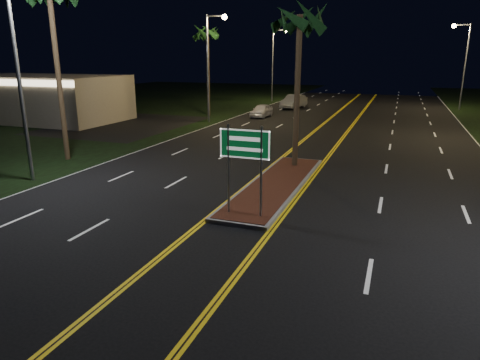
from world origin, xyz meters
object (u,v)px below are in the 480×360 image
at_px(streetlight_left_mid, 212,56).
at_px(streetlight_left_near, 22,55).
at_px(palm_left_far, 207,33).
at_px(streetlight_right_far, 463,56).
at_px(car_near, 262,109).
at_px(palm_median, 300,19).
at_px(highway_sign, 245,153).
at_px(commercial_building, 40,98).
at_px(median_island, 276,184).
at_px(car_far, 294,100).
at_px(streetlight_left_far, 276,57).

bearing_deg(streetlight_left_mid, streetlight_left_near, -90.00).
bearing_deg(palm_left_far, streetlight_right_far, 30.88).
bearing_deg(car_near, palm_median, -65.79).
bearing_deg(highway_sign, streetlight_right_far, 74.85).
bearing_deg(commercial_building, median_island, -26.55).
bearing_deg(car_far, median_island, -68.47).
bearing_deg(median_island, streetlight_left_mid, 121.98).
xyz_separation_m(palm_median, car_far, (-6.48, 26.87, -6.40)).
relative_size(streetlight_right_far, car_near, 2.10).
height_order(highway_sign, car_near, highway_sign).
distance_m(commercial_building, streetlight_left_near, 22.49).
distance_m(median_island, palm_median, 8.00).
height_order(highway_sign, streetlight_left_far, streetlight_left_far).
bearing_deg(palm_left_far, streetlight_left_far, 82.22).
height_order(streetlight_left_far, car_far, streetlight_left_far).
height_order(streetlight_left_near, car_near, streetlight_left_near).
height_order(palm_median, car_near, palm_median).
relative_size(streetlight_left_far, car_far, 1.72).
xyz_separation_m(median_island, streetlight_right_far, (10.61, 35.00, 5.57)).
relative_size(highway_sign, streetlight_left_near, 0.36).
bearing_deg(streetlight_left_far, streetlight_right_far, -5.38).
distance_m(streetlight_left_far, car_far, 9.16).
xyz_separation_m(commercial_building, palm_left_far, (13.20, 8.01, 5.74)).
bearing_deg(palm_median, streetlight_left_far, 107.58).
bearing_deg(commercial_building, palm_median, -20.05).
bearing_deg(streetlight_left_mid, car_far, 72.81).
bearing_deg(palm_left_far, highway_sign, -63.08).
height_order(commercial_building, palm_median, palm_median).
bearing_deg(streetlight_left_near, car_near, 83.24).
xyz_separation_m(streetlight_left_far, streetlight_right_far, (21.23, -2.00, 0.00)).
bearing_deg(highway_sign, palm_left_far, 116.92).
bearing_deg(streetlight_left_far, streetlight_left_near, -90.00).
height_order(streetlight_left_near, palm_median, streetlight_left_near).
distance_m(streetlight_left_far, palm_left_far, 16.28).
distance_m(commercial_building, streetlight_left_mid, 16.31).
distance_m(highway_sign, commercial_building, 31.17).
height_order(streetlight_right_far, car_far, streetlight_right_far).
distance_m(streetlight_left_near, streetlight_left_mid, 20.00).
relative_size(commercial_building, streetlight_left_mid, 1.67).
xyz_separation_m(highway_sign, palm_median, (0.00, 7.70, 4.87)).
height_order(highway_sign, commercial_building, commercial_building).
bearing_deg(streetlight_left_far, palm_median, -72.42).
bearing_deg(palm_median, commercial_building, 159.95).
bearing_deg(median_island, palm_left_far, 121.36).
xyz_separation_m(median_island, highway_sign, (0.00, -4.20, 2.32)).
bearing_deg(commercial_building, highway_sign, -33.48).
xyz_separation_m(highway_sign, streetlight_left_mid, (-10.61, 21.20, 3.25)).
height_order(highway_sign, streetlight_left_near, streetlight_left_near).
distance_m(highway_sign, car_far, 35.21).
bearing_deg(streetlight_left_near, palm_median, 31.49).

